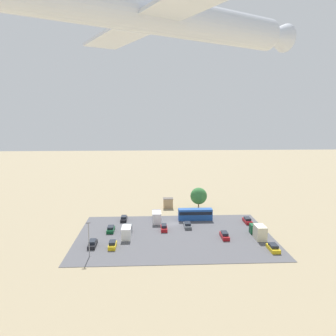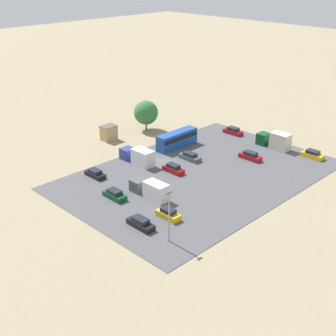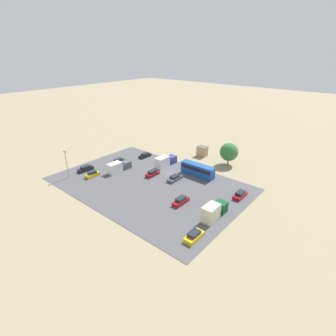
# 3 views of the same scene
# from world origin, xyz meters

# --- Properties ---
(ground_plane) EXTENTS (400.00, 400.00, 0.00)m
(ground_plane) POSITION_xyz_m (0.00, 0.00, 0.00)
(ground_plane) COLOR gray
(parking_lot_surface) EXTENTS (50.44, 33.90, 0.08)m
(parking_lot_surface) POSITION_xyz_m (0.00, 9.34, 0.04)
(parking_lot_surface) COLOR #4C4C51
(parking_lot_surface) RESTS_ON ground
(shed_building) EXTENTS (3.40, 2.75, 3.28)m
(shed_building) POSITION_xyz_m (0.36, -17.11, 1.65)
(shed_building) COLOR tan
(shed_building) RESTS_ON ground
(bus) EXTENTS (10.15, 2.48, 3.37)m
(bus) POSITION_xyz_m (-7.10, -3.35, 1.90)
(bus) COLOR #1E4C9E
(bus) RESTS_ON ground
(parked_car_0) EXTENTS (1.76, 4.67, 1.60)m
(parked_car_0) POSITION_xyz_m (-12.68, 11.69, 0.75)
(parked_car_0) COLOR maroon
(parked_car_0) RESTS_ON ground
(parked_car_1) EXTENTS (1.78, 4.69, 1.55)m
(parked_car_1) POSITION_xyz_m (20.10, 15.49, 0.73)
(parked_car_1) COLOR black
(parked_car_1) RESTS_ON ground
(parked_car_2) EXTENTS (1.75, 4.07, 1.63)m
(parked_car_2) POSITION_xyz_m (15.25, 16.47, 0.76)
(parked_car_2) COLOR gold
(parked_car_2) RESTS_ON ground
(parked_car_3) EXTENTS (1.73, 4.34, 1.60)m
(parked_car_3) POSITION_xyz_m (2.59, 5.13, 0.75)
(parked_car_3) COLOR maroon
(parked_car_3) RESTS_ON ground
(parked_car_4) EXTENTS (1.89, 4.53, 1.56)m
(parked_car_4) POSITION_xyz_m (-22.00, 0.11, 0.73)
(parked_car_4) COLOR maroon
(parked_car_4) RESTS_ON ground
(parked_car_5) EXTENTS (1.98, 4.49, 1.55)m
(parked_car_5) POSITION_xyz_m (-22.26, 20.03, 0.73)
(parked_car_5) COLOR gold
(parked_car_5) RESTS_ON ground
(parked_car_6) EXTENTS (1.89, 4.38, 1.51)m
(parked_car_6) POSITION_xyz_m (17.00, 5.50, 0.71)
(parked_car_6) COLOR #0C4723
(parked_car_6) RESTS_ON ground
(parked_car_7) EXTENTS (1.82, 4.35, 1.44)m
(parked_car_7) POSITION_xyz_m (14.24, -3.62, 0.68)
(parked_car_7) COLOR black
(parked_car_7) RESTS_ON ground
(parked_car_8) EXTENTS (1.92, 4.67, 1.45)m
(parked_car_8) POSITION_xyz_m (-4.07, 3.24, 0.69)
(parked_car_8) COLOR #4C5156
(parked_car_8) RESTS_ON ground
(parked_truck_0) EXTENTS (2.52, 7.34, 3.52)m
(parked_truck_0) POSITION_xyz_m (-21.46, 11.69, 1.69)
(parked_truck_0) COLOR #0C4723
(parked_truck_0) RESTS_ON ground
(parked_truck_1) EXTENTS (2.53, 7.94, 3.17)m
(parked_truck_1) POSITION_xyz_m (4.47, -2.59, 1.53)
(parked_truck_1) COLOR navy
(parked_truck_1) RESTS_ON ground
(parked_truck_2) EXTENTS (2.32, 7.69, 2.99)m
(parked_truck_2) POSITION_xyz_m (12.38, 9.44, 1.45)
(parked_truck_2) COLOR #4C5156
(parked_truck_2) RESTS_ON ground
(tree_near_shed) EXTENTS (5.61, 5.61, 7.02)m
(tree_near_shed) POSITION_xyz_m (-9.93, -16.11, 4.21)
(tree_near_shed) COLOR brown
(tree_near_shed) RESTS_ON ground
(light_pole_lot_centre) EXTENTS (0.90, 0.28, 7.89)m
(light_pole_lot_centre) POSITION_xyz_m (19.79, 21.18, 4.45)
(light_pole_lot_centre) COLOR gray
(light_pole_lot_centre) RESTS_ON ground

